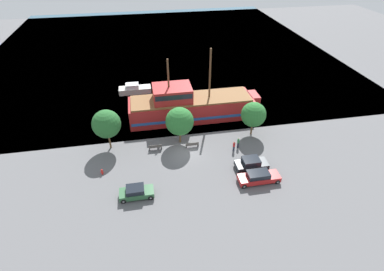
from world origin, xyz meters
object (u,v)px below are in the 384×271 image
(parked_car_curb_mid, at_px, (251,164))
(bench_promenade_west, at_px, (155,147))
(fire_hydrant, at_px, (102,172))
(pedestrian_walking_far, at_px, (234,146))
(bench_promenade_east, at_px, (192,145))
(parked_car_curb_rear, at_px, (259,177))
(pedestrian_walking_near, at_px, (238,143))
(parked_car_curb_front, at_px, (136,192))
(moored_boat_dockside, at_px, (135,89))
(pirate_ship, at_px, (190,106))

(parked_car_curb_mid, xyz_separation_m, bench_promenade_west, (-11.56, 6.04, -0.30))
(fire_hydrant, relative_size, pedestrian_walking_far, 0.50)
(fire_hydrant, bearing_deg, bench_promenade_west, 28.77)
(fire_hydrant, distance_m, bench_promenade_east, 12.42)
(parked_car_curb_rear, relative_size, pedestrian_walking_near, 3.14)
(parked_car_curb_rear, bearing_deg, parked_car_curb_mid, 91.13)
(parked_car_curb_rear, height_order, pedestrian_walking_far, pedestrian_walking_far)
(parked_car_curb_front, xyz_separation_m, fire_hydrant, (-4.07, 4.53, -0.27))
(bench_promenade_east, bearing_deg, bench_promenade_west, 175.81)
(moored_boat_dockside, distance_m, parked_car_curb_front, 26.23)
(pirate_ship, relative_size, bench_promenade_east, 11.57)
(parked_car_curb_rear, xyz_separation_m, pedestrian_walking_near, (-0.34, 6.97, 0.09))
(parked_car_curb_mid, xyz_separation_m, parked_car_curb_rear, (0.05, -2.45, -0.04))
(bench_promenade_west, height_order, pedestrian_walking_near, pedestrian_walking_near)
(moored_boat_dockside, height_order, parked_car_curb_front, moored_boat_dockside)
(moored_boat_dockside, relative_size, pedestrian_walking_far, 3.78)
(parked_car_curb_mid, bearing_deg, parked_car_curb_rear, -88.87)
(parked_car_curb_front, relative_size, fire_hydrant, 5.03)
(bench_promenade_east, bearing_deg, pedestrian_walking_far, -18.48)
(parked_car_curb_mid, bearing_deg, fire_hydrant, 173.00)
(bench_promenade_east, height_order, bench_promenade_west, same)
(pirate_ship, distance_m, pedestrian_walking_far, 10.80)
(parked_car_curb_front, distance_m, pedestrian_walking_near, 15.64)
(parked_car_curb_rear, distance_m, fire_hydrant, 19.08)
(fire_hydrant, bearing_deg, parked_car_curb_front, -48.06)
(moored_boat_dockside, relative_size, bench_promenade_west, 3.27)
(bench_promenade_east, relative_size, pedestrian_walking_far, 1.16)
(parked_car_curb_front, bearing_deg, bench_promenade_east, 45.27)
(pedestrian_walking_far, bearing_deg, moored_boat_dockside, 122.48)
(pedestrian_walking_near, xyz_separation_m, pedestrian_walking_far, (-0.81, -0.66, -0.03))
(parked_car_curb_mid, distance_m, bench_promenade_west, 13.05)
(pirate_ship, xyz_separation_m, pedestrian_walking_far, (4.37, -9.79, -1.33))
(parked_car_curb_front, height_order, parked_car_curb_mid, parked_car_curb_mid)
(fire_hydrant, bearing_deg, parked_car_curb_mid, -7.00)
(parked_car_curb_front, height_order, pedestrian_walking_far, pedestrian_walking_far)
(pedestrian_walking_near, bearing_deg, fire_hydrant, -172.90)
(moored_boat_dockside, height_order, parked_car_curb_rear, moored_boat_dockside)
(pirate_ship, relative_size, pedestrian_walking_near, 12.95)
(parked_car_curb_rear, xyz_separation_m, fire_hydrant, (-18.49, 4.71, -0.30))
(moored_boat_dockside, height_order, bench_promenade_east, moored_boat_dockside)
(parked_car_curb_rear, height_order, pedestrian_walking_near, pedestrian_walking_near)
(pirate_ship, bearing_deg, parked_car_curb_rear, -71.08)
(parked_car_curb_front, relative_size, parked_car_curb_mid, 0.95)
(pedestrian_walking_near, height_order, pedestrian_walking_far, pedestrian_walking_near)
(pirate_ship, distance_m, bench_promenade_west, 9.89)
(fire_hydrant, bearing_deg, moored_boat_dockside, 78.16)
(pirate_ship, bearing_deg, parked_car_curb_front, -119.20)
(parked_car_curb_front, xyz_separation_m, bench_promenade_west, (2.81, 8.31, -0.24))
(parked_car_curb_front, height_order, fire_hydrant, parked_car_curb_front)
(fire_hydrant, relative_size, bench_promenade_east, 0.43)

